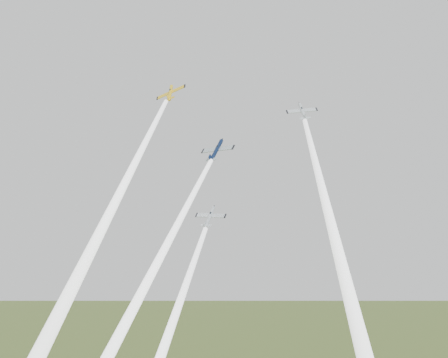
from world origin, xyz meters
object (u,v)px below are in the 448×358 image
(plane_yellow, at_px, (170,93))
(plane_silver_low, at_px, (210,217))
(plane_silver_right, at_px, (302,111))
(plane_navy, at_px, (216,150))

(plane_yellow, relative_size, plane_silver_low, 1.16)
(plane_yellow, bearing_deg, plane_silver_right, 2.08)
(plane_silver_right, distance_m, plane_silver_low, 29.59)
(plane_silver_low, bearing_deg, plane_yellow, 150.51)
(plane_navy, distance_m, plane_silver_right, 20.04)
(plane_silver_low, bearing_deg, plane_silver_right, 28.88)
(plane_navy, bearing_deg, plane_yellow, -175.42)
(plane_yellow, height_order, plane_navy, plane_yellow)
(plane_navy, height_order, plane_silver_low, plane_navy)
(plane_silver_right, bearing_deg, plane_yellow, 156.54)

